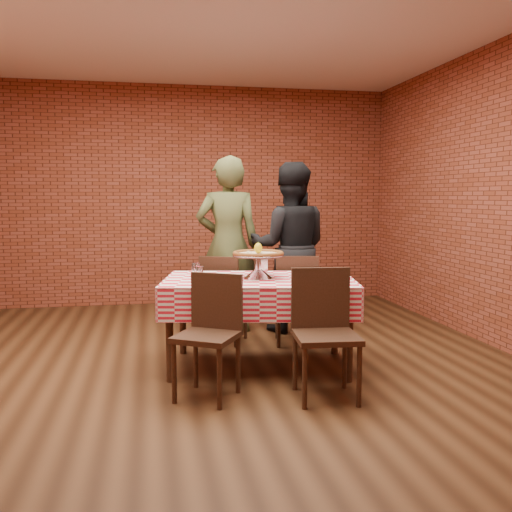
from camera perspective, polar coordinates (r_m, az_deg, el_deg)
The scene contains 19 objects.
ground at distance 4.72m, azimuth -4.68°, elevation -11.66°, with size 6.00×6.00×0.00m, color black.
back_wall at distance 7.48m, azimuth -7.25°, elevation 6.20°, with size 5.50×5.50×0.00m, color maroon.
table at distance 4.70m, azimuth 0.33°, elevation -6.96°, with size 1.56×0.93×0.75m, color #382016.
tablecloth at distance 4.65m, azimuth 0.33°, elevation -3.97°, with size 1.59×0.97×0.27m, color red, non-canonical shape.
pizza_stand at distance 4.64m, azimuth 0.23°, elevation -1.08°, with size 0.44×0.44×0.20m, color silver, non-canonical shape.
pizza at distance 4.63m, azimuth 0.23°, elevation 0.19°, with size 0.43×0.43×0.03m, color beige.
lemon at distance 4.63m, azimuth 0.23°, elevation 0.82°, with size 0.07×0.07×0.09m, color yellow.
water_glass_left at distance 4.54m, azimuth -5.92°, elevation -1.79°, with size 0.07×0.07×0.12m, color white.
water_glass_right at distance 4.75m, azimuth -6.21°, elevation -1.44°, with size 0.07×0.07×0.12m, color white.
side_plate at distance 4.54m, azimuth 6.72°, elevation -2.46°, with size 0.16×0.16×0.01m, color white.
sweetener_packet_a at distance 4.51m, azimuth 8.23°, elevation -2.58°, with size 0.05×0.04×0.01m, color white.
sweetener_packet_b at distance 4.52m, azimuth 8.23°, elevation -2.57°, with size 0.05×0.04×0.01m, color white.
condiment_caddy at distance 4.90m, azimuth 0.51°, elevation -1.04°, with size 0.10×0.08×0.14m, color silver.
chair_near_left at distance 3.98m, azimuth -5.12°, elevation -8.42°, with size 0.40×0.40×0.88m, color #382016, non-canonical shape.
chair_near_right at distance 3.99m, azimuth 7.26°, elevation -8.14°, with size 0.44×0.44×0.92m, color #382016, non-canonical shape.
chair_far_left at distance 5.49m, azimuth -3.27°, elevation -4.40°, with size 0.39×0.39×0.87m, color #382016, non-canonical shape.
chair_far_right at distance 5.44m, azimuth 4.11°, elevation -4.44°, with size 0.40×0.40×0.88m, color #382016, non-canonical shape.
diner_olive at distance 5.88m, azimuth -2.92°, elevation 1.19°, with size 0.68×0.45×1.86m, color #464B28.
diner_black at distance 5.89m, azimuth 3.49°, elevation 0.89°, with size 0.87×0.68×1.80m, color black.
Camera 1 is at (-0.47, -4.46, 1.45)m, focal length 38.71 mm.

